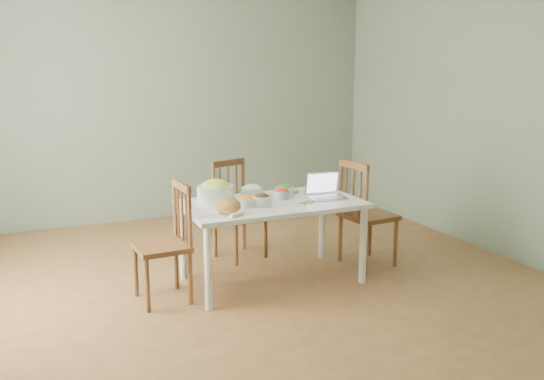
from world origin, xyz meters
name	(u,v)px	position (x,y,z in m)	size (l,w,h in m)	color
floor	(250,288)	(0.00, 0.00, 0.00)	(5.00, 5.00, 0.00)	brown
wall_back	(169,103)	(0.00, 2.50, 1.35)	(5.00, 0.00, 2.70)	gray
wall_front	(490,183)	(0.00, -2.50, 1.35)	(5.00, 0.00, 2.70)	gray
wall_right	(495,112)	(2.50, 0.00, 1.35)	(0.00, 5.00, 2.70)	gray
dining_table	(272,242)	(0.23, 0.08, 0.34)	(1.46, 0.82, 0.69)	white
chair_far	(240,211)	(0.20, 0.75, 0.46)	(0.40, 0.38, 0.91)	brown
chair_left	(161,243)	(-0.71, 0.04, 0.46)	(0.41, 0.39, 0.92)	brown
chair_right	(369,213)	(1.20, 0.10, 0.48)	(0.43, 0.41, 0.96)	brown
bread_boule	(228,205)	(-0.23, -0.13, 0.75)	(0.19, 0.19, 0.13)	#C4874A
butter_stick	(237,215)	(-0.21, -0.26, 0.70)	(0.11, 0.03, 0.03)	#F7F0C4
bowl_squash	(215,191)	(-0.19, 0.29, 0.77)	(0.31, 0.31, 0.18)	#C5CA4A
bowl_carrot	(246,201)	(-0.02, 0.01, 0.73)	(0.16, 0.16, 0.09)	orange
bowl_onion	(252,191)	(0.15, 0.32, 0.74)	(0.19, 0.19, 0.11)	white
bowl_mushroom	(262,200)	(0.10, -0.01, 0.73)	(0.15, 0.15, 0.10)	black
bowl_redpep	(281,194)	(0.35, 0.16, 0.73)	(0.15, 0.15, 0.09)	red
bowl_broccoli	(285,190)	(0.43, 0.26, 0.73)	(0.15, 0.15, 0.10)	#19470C
flatbread	(286,191)	(0.50, 0.37, 0.70)	(0.22, 0.22, 0.02)	tan
basil_bunch	(306,202)	(0.47, -0.07, 0.69)	(0.17, 0.17, 0.02)	#1D590B
laptop	(328,187)	(0.71, -0.01, 0.79)	(0.30, 0.25, 0.21)	silver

